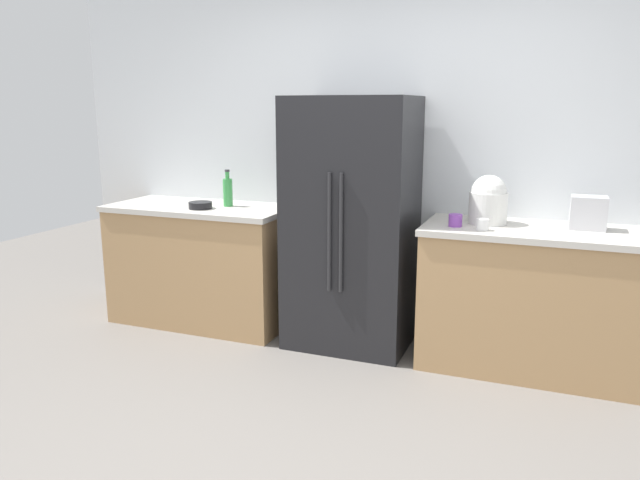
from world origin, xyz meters
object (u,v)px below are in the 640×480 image
toaster (588,213)px  cup_b (482,225)px  bottle_a (228,191)px  refrigerator (352,224)px  bowl_a (200,205)px  rice_cooker (488,200)px  cup_a (455,220)px

toaster → cup_b: size_ratio=2.83×
bottle_a → cup_b: bearing=-7.1°
refrigerator → bowl_a: refrigerator is taller
bowl_a → rice_cooker: bearing=5.0°
toaster → cup_b: (-0.60, -0.27, -0.07)m
refrigerator → toaster: bearing=3.3°
cup_b → bowl_a: (-2.05, 0.06, -0.01)m
rice_cooker → bowl_a: 2.06m
rice_cooker → cup_b: (-0.00, -0.24, -0.12)m
cup_a → toaster: bearing=14.8°
toaster → cup_b: toaster is taller
bottle_a → cup_a: bottle_a is taller
rice_cooker → bowl_a: size_ratio=1.81×
toaster → cup_a: toaster is taller
refrigerator → bowl_a: size_ratio=10.00×
bottle_a → toaster: bearing=0.7°
cup_b → bowl_a: bearing=178.2°
cup_b → bowl_a: size_ratio=0.43×
bowl_a → cup_b: bearing=-1.8°
refrigerator → bottle_a: refrigerator is taller
toaster → bottle_a: size_ratio=0.75×
rice_cooker → cup_a: 0.27m
bottle_a → bowl_a: 0.24m
bottle_a → rice_cooker: bearing=0.1°
refrigerator → bowl_a: 1.15m
bottle_a → cup_b: size_ratio=3.75×
refrigerator → bottle_a: (-1.01, 0.06, 0.17)m
refrigerator → cup_a: (0.73, -0.12, 0.10)m
refrigerator → cup_a: 0.75m
rice_cooker → cup_a: bearing=-134.9°
toaster → rice_cooker: size_ratio=0.67×
rice_cooker → cup_a: rice_cooker is taller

